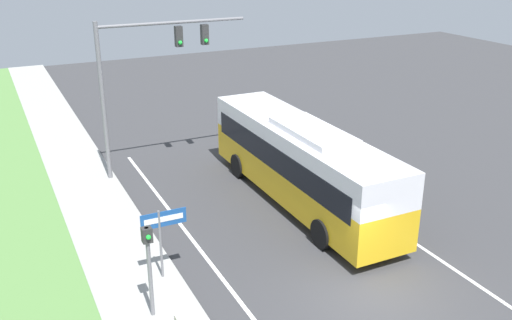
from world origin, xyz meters
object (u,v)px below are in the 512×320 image
object	(u,v)px
signal_gantry	(145,66)
pedestrian_signal	(149,258)
street_sign	(162,230)
bus	(301,159)

from	to	relation	value
signal_gantry	pedestrian_signal	xyz separation A→B (m)	(-3.13, -10.76, -3.07)
pedestrian_signal	street_sign	bearing A→B (deg)	62.46
signal_gantry	street_sign	world-z (taller)	signal_gantry
bus	street_sign	world-z (taller)	bus
pedestrian_signal	street_sign	distance (m)	2.06
bus	street_sign	size ratio (longest dim) A/B	4.71
signal_gantry	street_sign	distance (m)	9.78
bus	pedestrian_signal	distance (m)	9.18
bus	pedestrian_signal	bearing A→B (deg)	-147.52
street_sign	bus	bearing A→B (deg)	24.62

